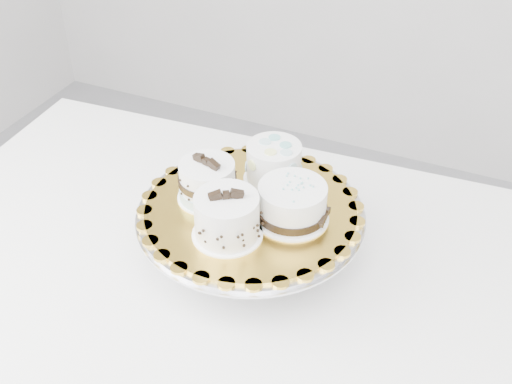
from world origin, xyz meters
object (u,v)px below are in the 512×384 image
at_px(table, 228,297).
at_px(cake_ribbon, 293,204).
at_px(cake_dots, 274,162).
at_px(cake_swirl, 227,218).
at_px(cake_banded, 208,182).
at_px(cake_stand, 251,225).
at_px(cake_board, 251,209).

distance_m(table, cake_ribbon, 0.24).
xyz_separation_m(cake_dots, cake_ribbon, (0.07, -0.09, -0.01)).
relative_size(table, cake_ribbon, 9.91).
bearing_deg(cake_swirl, cake_banded, 102.97).
relative_size(cake_stand, cake_board, 1.09).
bearing_deg(cake_ribbon, cake_dots, 126.20).
xyz_separation_m(cake_stand, cake_board, (-0.00, 0.00, 0.04)).
bearing_deg(cake_swirl, cake_dots, 55.55).
height_order(cake_board, cake_dots, cake_dots).
bearing_deg(cake_banded, cake_stand, 18.80).
xyz_separation_m(table, cake_dots, (0.03, 0.14, 0.22)).
bearing_deg(table, cake_dots, 74.19).
height_order(table, cake_swirl, cake_swirl).
distance_m(cake_banded, cake_ribbon, 0.15).
bearing_deg(cake_ribbon, table, -156.84).
distance_m(table, cake_board, 0.19).
height_order(cake_stand, cake_board, cake_board).
bearing_deg(cake_banded, cake_board, 18.80).
bearing_deg(cake_ribbon, cake_swirl, -136.80).
relative_size(cake_board, cake_dots, 3.04).
distance_m(cake_dots, cake_ribbon, 0.11).
xyz_separation_m(cake_swirl, cake_ribbon, (0.08, 0.08, -0.01)).
relative_size(cake_stand, cake_ribbon, 3.00).
distance_m(cake_swirl, cake_ribbon, 0.11).
relative_size(cake_swirl, cake_banded, 1.21).
height_order(table, cake_ribbon, cake_ribbon).
height_order(table, cake_banded, cake_banded).
xyz_separation_m(cake_board, cake_dots, (0.00, 0.09, 0.04)).
bearing_deg(cake_ribbon, cake_stand, 179.60).
height_order(cake_stand, cake_swirl, cake_swirl).
xyz_separation_m(cake_stand, cake_dots, (0.00, 0.09, 0.07)).
bearing_deg(cake_banded, table, -22.95).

